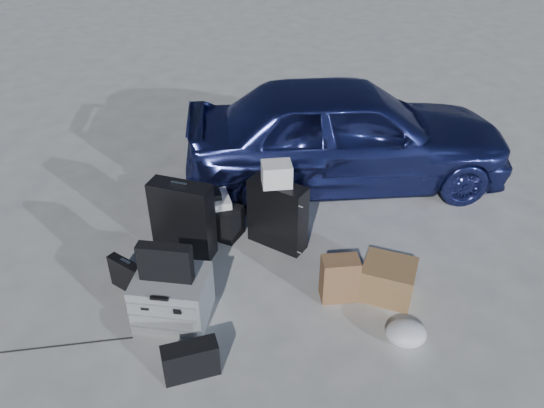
# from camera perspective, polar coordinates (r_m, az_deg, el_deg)

# --- Properties ---
(ground) EXTENTS (60.00, 60.00, 0.00)m
(ground) POSITION_cam_1_polar(r_m,az_deg,el_deg) (4.36, -5.41, -12.96)
(ground) COLOR silver
(ground) RESTS_ON ground
(car) EXTENTS (3.77, 2.25, 1.20)m
(car) POSITION_cam_1_polar(r_m,az_deg,el_deg) (5.93, 8.09, 7.66)
(car) COLOR navy
(car) RESTS_ON ground
(pelican_case) EXTENTS (0.58, 0.48, 0.41)m
(pelican_case) POSITION_cam_1_polar(r_m,az_deg,el_deg) (4.36, -10.65, -9.80)
(pelican_case) COLOR #989C9D
(pelican_case) RESTS_ON ground
(laptop_bag) EXTENTS (0.42, 0.11, 0.31)m
(laptop_bag) POSITION_cam_1_polar(r_m,az_deg,el_deg) (4.12, -11.40, -6.19)
(laptop_bag) COLOR black
(laptop_bag) RESTS_ON pelican_case
(briefcase) EXTENTS (0.39, 0.25, 0.30)m
(briefcase) POSITION_cam_1_polar(r_m,az_deg,el_deg) (4.71, -15.18, -7.53)
(briefcase) COLOR black
(briefcase) RESTS_ON ground
(suitcase_left) EXTENTS (0.59, 0.29, 0.74)m
(suitcase_left) POSITION_cam_1_polar(r_m,az_deg,el_deg) (4.91, -9.57, -1.62)
(suitcase_left) COLOR black
(suitcase_left) RESTS_ON ground
(suitcase_right) EXTENTS (0.59, 0.41, 0.67)m
(suitcase_right) POSITION_cam_1_polar(r_m,az_deg,el_deg) (4.96, 0.60, -1.17)
(suitcase_right) COLOR black
(suitcase_right) RESTS_ON ground
(white_carton) EXTENTS (0.31, 0.28, 0.21)m
(white_carton) POSITION_cam_1_polar(r_m,az_deg,el_deg) (4.72, 0.51, 3.23)
(white_carton) COLOR white
(white_carton) RESTS_ON suitcase_right
(duffel_bag) EXTENTS (0.68, 0.45, 0.31)m
(duffel_bag) POSITION_cam_1_polar(r_m,az_deg,el_deg) (5.27, -6.66, -1.46)
(duffel_bag) COLOR black
(duffel_bag) RESTS_ON ground
(flat_box_white) EXTENTS (0.53, 0.47, 0.08)m
(flat_box_white) POSITION_cam_1_polar(r_m,az_deg,el_deg) (5.16, -7.01, 0.31)
(flat_box_white) COLOR white
(flat_box_white) RESTS_ON duffel_bag
(flat_box_black) EXTENTS (0.33, 0.29, 0.06)m
(flat_box_black) POSITION_cam_1_polar(r_m,az_deg,el_deg) (5.13, -7.10, 1.00)
(flat_box_black) COLOR black
(flat_box_black) RESTS_ON flat_box_white
(kraft_bag) EXTENTS (0.34, 0.26, 0.41)m
(kraft_bag) POSITION_cam_1_polar(r_m,az_deg,el_deg) (4.49, 7.26, -7.97)
(kraft_bag) COLOR #915D3F
(kraft_bag) RESTS_ON ground
(cardboard_box) EXTENTS (0.49, 0.45, 0.32)m
(cardboard_box) POSITION_cam_1_polar(r_m,az_deg,el_deg) (4.61, 12.37, -7.96)
(cardboard_box) COLOR olive
(cardboard_box) RESTS_ON ground
(plastic_bag) EXTENTS (0.35, 0.32, 0.18)m
(plastic_bag) POSITION_cam_1_polar(r_m,az_deg,el_deg) (4.30, 14.23, -13.33)
(plastic_bag) COLOR white
(plastic_bag) RESTS_ON ground
(messenger_bag) EXTENTS (0.42, 0.31, 0.28)m
(messenger_bag) POSITION_cam_1_polar(r_m,az_deg,el_deg) (3.98, -8.75, -16.28)
(messenger_bag) COLOR black
(messenger_bag) RESTS_ON ground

